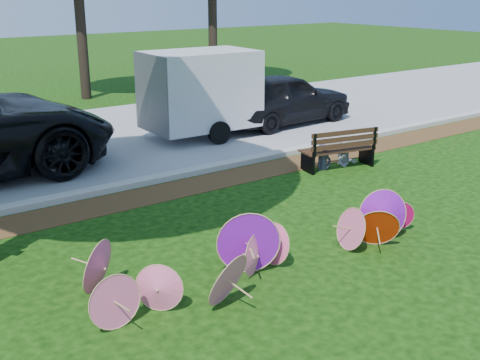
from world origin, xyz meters
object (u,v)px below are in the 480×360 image
object	(u,v)px
parasol_pile	(273,245)
person_left	(324,145)
person_right	(347,142)
park_bench	(337,148)
dark_pickup	(283,98)
cargo_trailer	(201,89)

from	to	relation	value
parasol_pile	person_left	bearing A→B (deg)	38.15
person_left	person_right	distance (m)	0.70
parasol_pile	park_bench	world-z (taller)	parasol_pile
dark_pickup	person_left	bearing A→B (deg)	148.10
person_right	person_left	bearing A→B (deg)	-155.13
parasol_pile	person_right	world-z (taller)	person_right
dark_pickup	cargo_trailer	xyz separation A→B (m)	(-2.83, 0.03, 0.54)
dark_pickup	person_left	distance (m)	4.72
park_bench	person_right	distance (m)	0.36
parasol_pile	person_right	bearing A→B (deg)	33.81
park_bench	person_right	xyz separation A→B (m)	(0.35, 0.05, 0.08)
cargo_trailer	parasol_pile	bearing A→B (deg)	-113.19
person_left	person_right	xyz separation A→B (m)	(0.70, 0.00, -0.03)
parasol_pile	person_left	distance (m)	5.15
dark_pickup	person_left	world-z (taller)	dark_pickup
dark_pickup	person_left	size ratio (longest dim) A/B	3.96
cargo_trailer	park_bench	distance (m)	4.39
park_bench	cargo_trailer	bearing A→B (deg)	114.08
dark_pickup	person_right	distance (m)	4.43
park_bench	person_right	bearing A→B (deg)	20.12
cargo_trailer	person_left	world-z (taller)	cargo_trailer
parasol_pile	person_left	world-z (taller)	person_left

